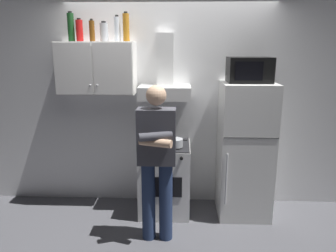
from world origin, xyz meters
TOP-DOWN VIEW (x-y plane):
  - ground_plane at (0.00, 0.00)m, footprint 7.00×7.00m
  - back_wall_tiled at (0.00, 0.60)m, footprint 4.80×0.10m
  - upper_cabinet at (-0.85, 0.37)m, footprint 0.90×0.37m
  - stove_oven at (-0.05, 0.25)m, footprint 0.60×0.62m
  - range_hood at (-0.05, 0.38)m, footprint 0.60×0.44m
  - refrigerator at (0.90, 0.25)m, footprint 0.60×0.62m
  - microwave at (0.90, 0.27)m, footprint 0.48×0.37m
  - person_standing at (-0.10, -0.36)m, footprint 0.38×0.33m
  - cooking_pot at (0.08, 0.13)m, footprint 0.27×0.17m
  - bottle_wine_green at (-1.13, 0.39)m, footprint 0.08×0.08m
  - bottle_vodka_clear at (-0.60, 0.40)m, footprint 0.07×0.07m
  - bottle_canister_steel at (-0.75, 0.41)m, footprint 0.09×0.09m
  - bottle_soda_red at (-1.03, 0.38)m, footprint 0.08×0.08m
  - bottle_beer_brown at (-0.87, 0.34)m, footprint 0.06×0.06m
  - bottle_liquor_amber at (-0.49, 0.40)m, footprint 0.07×0.07m

SIDE VIEW (x-z plane):
  - ground_plane at x=0.00m, z-range 0.00..0.00m
  - stove_oven at x=-0.05m, z-range 0.00..0.87m
  - refrigerator at x=0.90m, z-range 0.00..1.60m
  - person_standing at x=-0.10m, z-range 0.08..1.72m
  - cooking_pot at x=0.08m, z-range 0.87..0.97m
  - back_wall_tiled at x=0.00m, z-range 0.00..2.70m
  - range_hood at x=-0.05m, z-range 1.22..1.97m
  - microwave at x=0.90m, z-range 1.60..1.88m
  - upper_cabinet at x=-0.85m, z-range 1.45..2.05m
  - bottle_canister_steel at x=-0.75m, z-range 2.04..2.27m
  - bottle_beer_brown at x=-0.87m, z-range 2.04..2.29m
  - bottle_soda_red at x=-1.03m, z-range 2.04..2.30m
  - bottle_vodka_clear at x=-0.60m, z-range 2.04..2.33m
  - bottle_liquor_amber at x=-0.49m, z-range 2.04..2.37m
  - bottle_wine_green at x=-1.13m, z-range 2.04..2.38m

